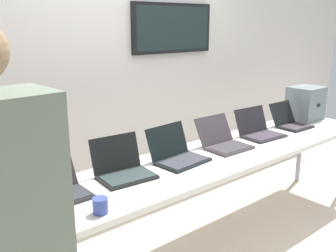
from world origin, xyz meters
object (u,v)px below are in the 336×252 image
Objects in this scene: laptop_station_3 at (177,153)px; laptop_station_5 at (259,130)px; equipment_box at (305,103)px; laptop_station_1 at (55,188)px; workbench at (205,163)px; laptop_station_2 at (123,168)px; laptop_station_6 at (290,121)px; coffee_mug at (100,206)px; laptop_station_4 at (223,141)px.

laptop_station_3 is 0.99m from laptop_station_5.
equipment_box is at bearing 2.50° from laptop_station_3.
laptop_station_1 is (-2.81, -0.07, -0.12)m from equipment_box.
workbench is 0.69m from laptop_station_2.
laptop_station_6 is 2.35m from coffee_mug.
laptop_station_3 is 4.66× the size of coffee_mug.
coffee_mug is at bearing -171.77° from laptop_station_6.
laptop_station_3 reaches higher than laptop_station_4.
laptop_station_4 is 1.10× the size of laptop_station_6.
laptop_station_1 is 0.89× the size of laptop_station_5.
laptop_station_1 is 0.36m from coffee_mug.
laptop_station_4 is at bearing 15.17° from workbench.
laptop_station_1 is 0.47m from laptop_station_2.
laptop_station_6 is (2.42, -0.01, 0.00)m from laptop_station_1.
workbench is at bearing -174.30° from equipment_box.
coffee_mug is (-2.33, -0.34, -0.01)m from laptop_station_6.
laptop_station_2 is 0.97× the size of laptop_station_5.
laptop_station_5 reaches higher than coffee_mug.
coffee_mug is at bearing -158.38° from laptop_station_3.
equipment_box is 0.42m from laptop_station_6.
laptop_station_4 is at bearing 13.74° from coffee_mug.
laptop_station_5 reaches higher than laptop_station_4.
workbench is at bearing -21.91° from laptop_station_3.
laptop_station_2 is at bearing 179.53° from laptop_station_6.
laptop_station_3 is (0.94, -0.01, 0.01)m from laptop_station_1.
laptop_station_1 is 0.86× the size of laptop_station_3.
laptop_station_5 is 0.49m from laptop_station_6.
laptop_station_6 is (0.98, 0.01, -0.00)m from laptop_station_4.
laptop_station_4 is (-1.37, -0.09, -0.12)m from equipment_box.
laptop_station_1 is at bearing 105.41° from coffee_mug.
laptop_station_2 is 0.47m from laptop_station_3.
equipment_box is 0.88× the size of laptop_station_5.
laptop_station_1 is at bearing 175.08° from workbench.
laptop_station_5 is at bearing 10.54° from coffee_mug.
coffee_mug is (-0.84, -0.33, -0.01)m from laptop_station_3.
laptop_station_6 is at bearing -168.45° from equipment_box.
laptop_station_4 is 0.98m from laptop_station_6.
laptop_station_6 is at bearing 0.07° from laptop_station_3.
laptop_station_3 is at bearing -0.89° from laptop_station_1.
laptop_station_3 reaches higher than laptop_station_5.
workbench is 9.42× the size of laptop_station_3.
laptop_station_6 is at bearing -0.30° from laptop_station_1.
laptop_station_3 is at bearing 179.35° from laptop_station_4.
laptop_station_4 is 1.38m from coffee_mug.
laptop_station_6 is at bearing 8.23° from coffee_mug.
equipment_box is 0.91× the size of laptop_station_2.
equipment_box is at bearing 3.64° from laptop_station_4.
laptop_station_1 is at bearing 179.76° from laptop_station_5.
laptop_station_5 is (-0.88, -0.08, -0.12)m from equipment_box.
laptop_station_3 is at bearing -179.63° from laptop_station_5.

